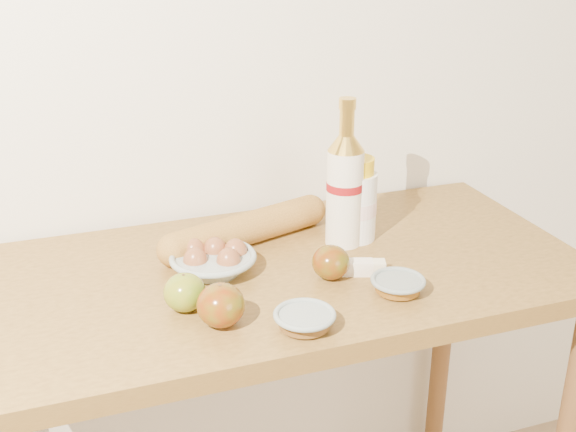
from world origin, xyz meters
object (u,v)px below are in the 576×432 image
(cream_bottle, at_px, (355,202))
(egg_bowl, at_px, (213,260))
(bourbon_bottle, at_px, (345,187))
(baguette, at_px, (246,229))
(table, at_px, (283,320))

(cream_bottle, height_order, egg_bowl, cream_bottle)
(bourbon_bottle, bearing_deg, egg_bowl, 167.68)
(bourbon_bottle, relative_size, baguette, 0.75)
(baguette, bearing_deg, table, -90.78)
(egg_bowl, xyz_separation_m, baguette, (0.10, 0.10, 0.01))
(cream_bottle, xyz_separation_m, egg_bowl, (-0.32, -0.05, -0.06))
(table, relative_size, bourbon_bottle, 3.85)
(bourbon_bottle, xyz_separation_m, baguette, (-0.19, 0.06, -0.09))
(egg_bowl, distance_m, baguette, 0.14)
(table, relative_size, cream_bottle, 6.66)
(cream_bottle, bearing_deg, bourbon_bottle, -161.85)
(bourbon_bottle, bearing_deg, baguette, 142.05)
(table, distance_m, egg_bowl, 0.20)
(table, height_order, cream_bottle, cream_bottle)
(table, height_order, bourbon_bottle, bourbon_bottle)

